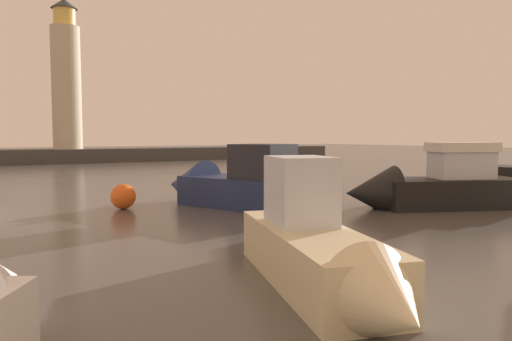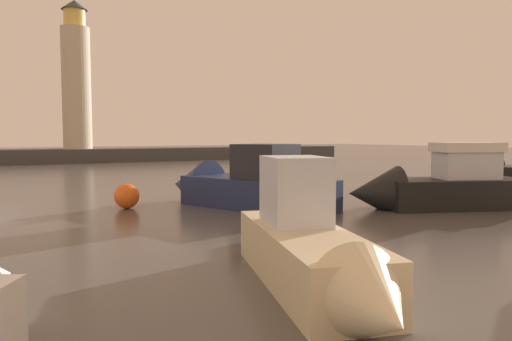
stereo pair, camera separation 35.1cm
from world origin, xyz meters
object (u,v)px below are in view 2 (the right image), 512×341
object	(u,v)px
motorboat_5	(315,252)
mooring_buoy	(127,196)
motorboat_0	(431,188)
lighthouse	(76,79)
motorboat_2	(235,186)

from	to	relation	value
motorboat_5	mooring_buoy	xyz separation A→B (m)	(-0.28, 12.23, -0.27)
motorboat_0	motorboat_5	distance (m)	12.09
motorboat_0	mooring_buoy	distance (m)	12.41
motorboat_0	motorboat_5	world-z (taller)	motorboat_0
lighthouse	motorboat_5	size ratio (longest dim) A/B	2.50
lighthouse	motorboat_0	world-z (taller)	lighthouse
motorboat_0	motorboat_5	bearing A→B (deg)	-150.04
mooring_buoy	lighthouse	bearing A→B (deg)	83.29
motorboat_5	lighthouse	bearing A→B (deg)	85.27
lighthouse	motorboat_2	xyz separation A→B (m)	(-0.12, -38.39, -8.43)
motorboat_0	mooring_buoy	bearing A→B (deg)	150.06
lighthouse	motorboat_2	size ratio (longest dim) A/B	1.91
motorboat_5	mooring_buoy	size ratio (longest dim) A/B	6.48
lighthouse	motorboat_2	bearing A→B (deg)	-90.18
lighthouse	motorboat_0	xyz separation A→B (m)	(6.40, -43.18, -8.42)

